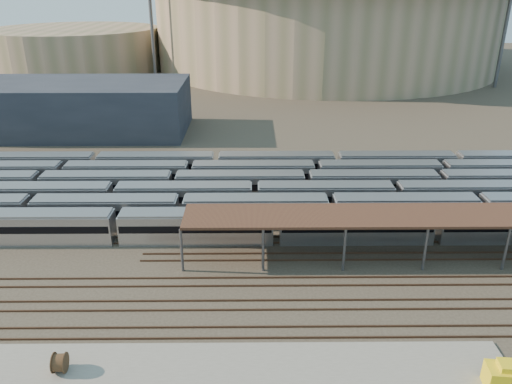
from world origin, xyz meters
name	(u,v)px	position (x,y,z in m)	size (l,w,h in m)	color
ground	(258,277)	(0.00, 0.00, 0.00)	(420.00, 420.00, 0.00)	#383026
apron	(195,383)	(-5.00, -15.00, 0.10)	(50.00, 9.00, 0.20)	gray
subway_trains	(237,192)	(-2.70, 18.50, 1.80)	(128.94, 23.90, 3.60)	silver
inspection_shed	(460,217)	(22.00, 4.00, 4.98)	(60.30, 6.00, 5.30)	#505055
empty_tracks	(258,305)	(0.00, -5.00, 0.09)	(170.00, 9.62, 0.18)	#4C3323
stadium	(324,18)	(25.00, 140.00, 16.47)	(124.00, 124.00, 32.50)	gray
secondary_arena	(76,49)	(-60.00, 130.00, 7.00)	(56.00, 56.00, 14.00)	gray
service_building	(81,107)	(-35.00, 55.00, 5.00)	(42.00, 20.00, 10.00)	#1E232D
floodlight_0	(151,10)	(-30.00, 110.00, 20.65)	(4.00, 1.00, 38.40)	#505055
floodlight_2	(508,12)	(70.00, 100.00, 20.65)	(4.00, 1.00, 38.40)	#505055
floodlight_3	(227,3)	(-10.00, 160.00, 20.65)	(4.00, 1.00, 38.40)	#505055
cable_reel_east	(60,363)	(-15.73, -13.71, 1.03)	(1.66, 1.66, 0.92)	#503B20
yellow_equipment	(506,378)	(18.50, -15.76, 1.13)	(2.98, 1.86, 1.86)	yellow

